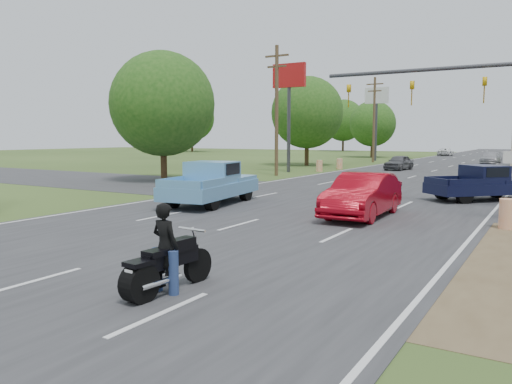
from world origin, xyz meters
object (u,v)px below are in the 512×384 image
Objects in this scene: distant_car_grey at (399,163)px; distant_car_white at (446,152)px; rider at (165,251)px; navy_pickup at (484,183)px; motorcycle at (163,268)px; distant_car_silver at (491,158)px; blue_pickup at (213,183)px; red_convertible at (362,196)px.

distant_car_white is at bearing 101.12° from distant_car_grey.
navy_pickup reaches higher than rider.
distant_car_grey is at bearing 94.13° from distant_car_white.
motorcycle is at bearing 90.00° from rider.
distant_car_silver is (-0.02, 55.61, 0.11)m from motorcycle.
blue_pickup is 27.61m from distant_car_grey.
red_convertible is 10.99m from motorcycle.
rider is 0.34× the size of navy_pickup.
blue_pickup is (-6.91, 11.07, 0.13)m from rider.
navy_pickup reaches higher than distant_car_grey.
red_convertible is 2.16× the size of motorcycle.
distant_car_silver is at bearing 111.89° from distant_car_white.
red_convertible is 44.62m from distant_car_silver.
distant_car_silver is (5.93, 16.89, -0.05)m from distant_car_grey.
navy_pickup is (3.49, 18.75, 0.33)m from motorcycle.
distant_car_white is (-12.43, 58.75, -0.25)m from navy_pickup.
rider is 13.05m from blue_pickup.
rider reaches higher than distant_car_white.
blue_pickup reaches higher than red_convertible.
motorcycle is 78.01m from distant_car_white.
distant_car_grey is at bearing -76.89° from rider.
distant_car_silver is (6.89, 44.48, -0.34)m from blue_pickup.
distant_car_grey is at bearing 159.91° from navy_pickup.
rider is 39.11m from distant_car_grey.
distant_car_grey is (-5.95, 38.72, 0.16)m from motorcycle.
motorcycle is 0.54× the size of distant_car_silver.
red_convertible is 1.00× the size of navy_pickup.
rider is at bearing 90.00° from motorcycle.
motorcycle is at bearing -84.48° from distant_car_silver.
red_convertible reaches higher than distant_car_grey.
red_convertible reaches higher than motorcycle.
motorcycle is 0.33m from rider.
red_convertible is 1.15× the size of distant_car_white.
rider is 77.95m from distant_car_white.
red_convertible reaches higher than distant_car_white.
navy_pickup reaches higher than motorcycle.
distant_car_grey is 0.92× the size of distant_car_silver.
red_convertible is 1.16× the size of distant_car_silver.
motorcycle is 19.07m from navy_pickup.
blue_pickup is at bearing -99.19° from navy_pickup.
motorcycle is 0.46× the size of navy_pickup.
distant_car_silver is (-3.51, 36.86, -0.22)m from navy_pickup.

